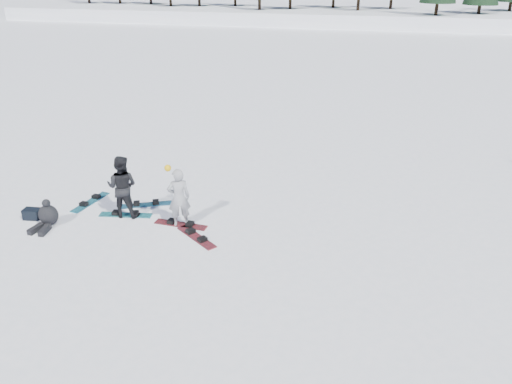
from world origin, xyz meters
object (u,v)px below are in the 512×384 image
snowboarder_man (122,187)px  snowboard_loose_a (90,202)px  seated_rider (47,216)px  snowboard_loose_b (196,237)px  snowboard_loose_c (146,205)px  snowboarder_woman (179,197)px  gear_bag (32,214)px

snowboarder_man → snowboard_loose_a: snowboarder_man is taller
seated_rider → snowboard_loose_b: (4.17, 0.39, -0.28)m
snowboard_loose_c → snowboarder_man: bearing=-135.2°
snowboarder_woman → seated_rider: bearing=-13.8°
snowboarder_man → snowboard_loose_c: (0.28, 0.77, -0.89)m
snowboarder_man → snowboard_loose_c: 1.21m
gear_bag → snowboard_loose_c: size_ratio=0.30×
snowboard_loose_c → snowboarder_woman: bearing=-57.1°
seated_rider → snowboard_loose_b: bearing=2.8°
gear_bag → snowboard_loose_b: gear_bag is taller
snowboarder_woman → seated_rider: (-3.50, -0.94, -0.55)m
snowboard_loose_b → snowboard_loose_a: 4.05m
snowboarder_man → seated_rider: bearing=25.6°
snowboard_loose_a → snowboard_loose_c: size_ratio=1.00×
seated_rider → snowboard_loose_b: 4.20m
seated_rider → gear_bag: seated_rider is taller
snowboarder_woman → snowboard_loose_a: size_ratio=1.21×
snowboarder_woman → snowboard_loose_c: (-1.48, 0.92, -0.83)m
snowboarder_man → seated_rider: snowboarder_man is taller
snowboarder_man → gear_bag: 2.69m
snowboard_loose_b → snowboard_loose_c: (-2.15, 1.46, 0.00)m
gear_bag → snowboard_loose_a: size_ratio=0.30×
snowboard_loose_b → snowboard_loose_c: size_ratio=1.00×
snowboard_loose_a → snowboard_loose_b: bearing=-99.6°
snowboarder_man → gear_bag: snowboarder_man is taller
snowboard_loose_b → snowboard_loose_c: same height
snowboard_loose_a → gear_bag: bearing=150.8°
snowboarder_woman → gear_bag: bearing=-19.5°
snowboard_loose_a → snowboard_loose_c: same height
snowboarder_man → snowboarder_woman: bearing=168.9°
snowboarder_woman → snowboard_loose_b: size_ratio=1.21×
snowboarder_woman → seated_rider: snowboarder_woman is taller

